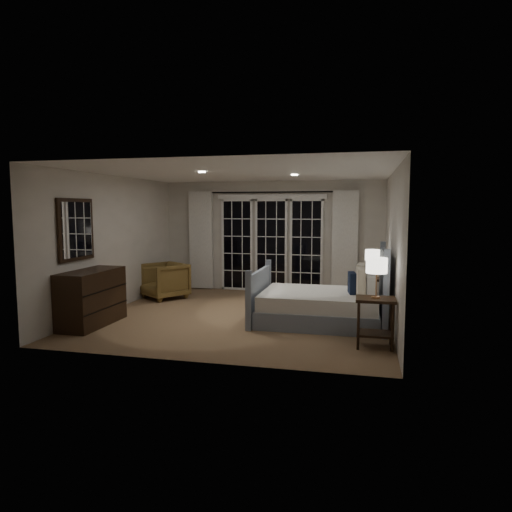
% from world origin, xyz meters
% --- Properties ---
extents(floor, '(5.00, 5.00, 0.00)m').
position_xyz_m(floor, '(0.00, 0.00, 0.00)').
color(floor, brown).
rests_on(floor, ground).
extents(ceiling, '(5.00, 5.00, 0.00)m').
position_xyz_m(ceiling, '(0.00, 0.00, 2.50)').
color(ceiling, white).
rests_on(ceiling, wall_back).
extents(wall_left, '(0.02, 5.00, 2.50)m').
position_xyz_m(wall_left, '(-2.50, 0.00, 1.25)').
color(wall_left, silver).
rests_on(wall_left, floor).
extents(wall_right, '(0.02, 5.00, 2.50)m').
position_xyz_m(wall_right, '(2.50, 0.00, 1.25)').
color(wall_right, silver).
rests_on(wall_right, floor).
extents(wall_back, '(5.00, 0.02, 2.50)m').
position_xyz_m(wall_back, '(0.00, 2.50, 1.25)').
color(wall_back, silver).
rests_on(wall_back, floor).
extents(wall_front, '(5.00, 0.02, 2.50)m').
position_xyz_m(wall_front, '(0.00, -2.50, 1.25)').
color(wall_front, silver).
rests_on(wall_front, floor).
extents(french_doors, '(2.50, 0.04, 2.20)m').
position_xyz_m(french_doors, '(0.00, 2.46, 1.09)').
color(french_doors, black).
rests_on(french_doors, wall_back).
extents(curtain_rod, '(3.50, 0.03, 0.03)m').
position_xyz_m(curtain_rod, '(0.00, 2.40, 2.25)').
color(curtain_rod, black).
rests_on(curtain_rod, wall_back).
extents(curtain_left, '(0.55, 0.10, 2.25)m').
position_xyz_m(curtain_left, '(-1.65, 2.38, 1.15)').
color(curtain_left, white).
rests_on(curtain_left, curtain_rod).
extents(curtain_right, '(0.55, 0.10, 2.25)m').
position_xyz_m(curtain_right, '(1.65, 2.38, 1.15)').
color(curtain_right, white).
rests_on(curtain_right, curtain_rod).
extents(downlight_a, '(0.12, 0.12, 0.01)m').
position_xyz_m(downlight_a, '(0.80, 0.60, 2.49)').
color(downlight_a, white).
rests_on(downlight_a, ceiling).
extents(downlight_b, '(0.12, 0.12, 0.01)m').
position_xyz_m(downlight_b, '(-0.60, -0.40, 2.49)').
color(downlight_b, white).
rests_on(downlight_b, ceiling).
extents(bed, '(2.10, 1.50, 1.22)m').
position_xyz_m(bed, '(1.42, -0.18, 0.31)').
color(bed, gray).
rests_on(bed, floor).
extents(nightstand_left, '(0.53, 0.42, 0.68)m').
position_xyz_m(nightstand_left, '(2.22, -1.37, 0.45)').
color(nightstand_left, black).
rests_on(nightstand_left, floor).
extents(nightstand_right, '(0.47, 0.38, 0.61)m').
position_xyz_m(nightstand_right, '(2.21, 0.95, 0.40)').
color(nightstand_right, black).
rests_on(nightstand_right, floor).
extents(lamp_left, '(0.28, 0.28, 0.55)m').
position_xyz_m(lamp_left, '(2.22, -1.37, 1.12)').
color(lamp_left, '#AF7546').
rests_on(lamp_left, nightstand_left).
extents(lamp_right, '(0.27, 0.27, 0.52)m').
position_xyz_m(lamp_right, '(2.21, 0.95, 1.03)').
color(lamp_right, '#AF7546').
rests_on(lamp_right, nightstand_right).
extents(armchair, '(1.13, 1.14, 0.75)m').
position_xyz_m(armchair, '(-2.02, 1.12, 0.38)').
color(armchair, brown).
rests_on(armchair, floor).
extents(dresser, '(0.54, 1.27, 0.90)m').
position_xyz_m(dresser, '(-2.23, -1.19, 0.45)').
color(dresser, black).
rests_on(dresser, floor).
extents(mirror, '(0.05, 0.85, 1.00)m').
position_xyz_m(mirror, '(-2.47, -1.19, 1.55)').
color(mirror, black).
rests_on(mirror, wall_left).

